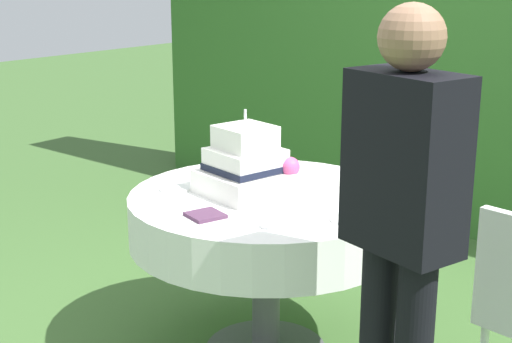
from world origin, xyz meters
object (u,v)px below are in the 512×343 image
Objects in this scene: wedding_cake at (247,167)px; standing_person at (402,224)px; serving_plate_left at (317,176)px; serving_plate_near at (175,189)px; cake_table at (266,220)px; serving_plate_far at (273,225)px; serving_plate_right at (349,219)px; napkin_stack at (205,215)px.

wedding_cake is 1.03m from standing_person.
serving_plate_near is at bearing -122.25° from serving_plate_left.
cake_table is 0.42m from serving_plate_far.
serving_plate_left is (0.36, 0.57, 0.00)m from serving_plate_near.
wedding_cake is at bearing 143.54° from serving_plate_far.
serving_plate_left is at bearing 57.75° from serving_plate_near.
serving_plate_left is (0.01, 0.36, 0.12)m from cake_table.
serving_plate_far is at bearing -8.41° from serving_plate_near.
standing_person is at bearing -26.18° from cake_table.
standing_person reaches higher than serving_plate_far.
wedding_cake reaches higher than serving_plate_right.
cake_table is at bearing 172.58° from serving_plate_right.
cake_table is at bearing 153.82° from standing_person.
standing_person is at bearing -41.38° from serving_plate_right.
cake_table is 2.97× the size of wedding_cake.
napkin_stack is (0.07, -0.34, -0.11)m from wedding_cake.
serving_plate_left is at bearing 77.66° from wedding_cake.
cake_table is 7.93× the size of serving_plate_right.
serving_plate_left is 0.70× the size of serving_plate_right.
wedding_cake is 3.10× the size of napkin_stack.
serving_plate_left is 0.61m from serving_plate_right.
serving_plate_near is 1.29× the size of serving_plate_far.
serving_plate_far is at bearing 16.41° from napkin_stack.
wedding_cake is at bearing 101.97° from napkin_stack.
cake_table is 11.34× the size of serving_plate_left.
serving_plate_left is at bearing 88.78° from napkin_stack.
serving_plate_right is at bearing 10.69° from serving_plate_near.
standing_person reaches higher than napkin_stack.
serving_plate_right is at bearing 35.25° from napkin_stack.
cake_table is at bearing 30.91° from wedding_cake.
serving_plate_near is at bearing 153.17° from napkin_stack.
serving_plate_far is 0.64m from standing_person.
serving_plate_far is (0.62, -0.09, 0.00)m from serving_plate_near.
serving_plate_near is (-0.34, -0.21, 0.12)m from cake_table.
serving_plate_left is at bearing 137.66° from standing_person.
serving_plate_far is at bearing 167.85° from standing_person.
wedding_cake is 3.99× the size of serving_plate_far.
serving_plate_near is 1.25m from standing_person.
serving_plate_far is 0.96× the size of serving_plate_left.
napkin_stack is (-0.46, -0.32, 0.00)m from serving_plate_right.
serving_plate_right is at bearing 138.62° from standing_person.
serving_plate_near is 1.00× the size of napkin_stack.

